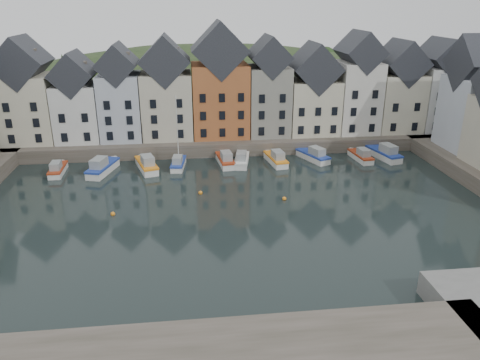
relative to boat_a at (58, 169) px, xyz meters
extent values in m
plane|color=black|center=(23.37, -17.49, -0.63)|extent=(260.00, 260.00, 0.00)
cube|color=#444034|center=(23.37, 12.51, 0.37)|extent=(90.00, 16.00, 2.00)
ellipsoid|color=#1E3219|center=(23.37, 38.51, -18.63)|extent=(153.60, 70.40, 64.00)
sphere|color=#1A3115|center=(9.44, 33.44, 8.07)|extent=(5.77, 5.77, 5.77)
sphere|color=#1A3115|center=(48.24, 43.25, 7.49)|extent=(5.27, 5.27, 5.27)
sphere|color=#1A3115|center=(55.19, 36.70, 7.25)|extent=(5.07, 5.07, 5.07)
sphere|color=#1A3115|center=(37.65, 37.70, 7.19)|extent=(5.01, 5.01, 5.01)
sphere|color=#1A3115|center=(-14.29, 39.11, 5.94)|extent=(3.94, 3.94, 3.94)
sphere|color=#1A3115|center=(51.70, 42.75, 7.42)|extent=(5.21, 5.21, 5.21)
sphere|color=#1A3115|center=(25.36, 41.15, 7.69)|extent=(5.45, 5.45, 5.45)
sphere|color=#1A3115|center=(61.17, 30.82, 6.58)|extent=(4.49, 4.49, 4.49)
cube|color=beige|center=(-5.79, 10.51, 6.41)|extent=(7.67, 8.00, 10.07)
cube|color=black|center=(-5.79, 10.51, 13.34)|extent=(7.67, 8.16, 7.67)
cube|color=silver|center=(1.47, 10.51, 5.67)|extent=(6.56, 8.00, 8.61)
cube|color=black|center=(1.47, 10.51, 11.60)|extent=(6.56, 8.16, 6.56)
cube|color=#AEB5C0|center=(8.00, 10.51, 6.38)|extent=(6.20, 8.00, 10.02)
cube|color=black|center=(8.00, 10.51, 12.92)|extent=(6.20, 8.16, 6.20)
cube|color=#B7B19B|center=(15.10, 10.51, 6.41)|extent=(7.70, 8.00, 10.08)
cube|color=black|center=(15.10, 10.51, 13.35)|extent=(7.70, 8.16, 7.70)
cube|color=#A4592F|center=(23.45, 10.51, 7.01)|extent=(8.69, 8.00, 11.28)
cube|color=black|center=(23.45, 10.51, 14.80)|extent=(8.69, 8.16, 8.69)
cube|color=gray|center=(31.15, 10.51, 6.76)|extent=(6.43, 8.00, 10.78)
cube|color=black|center=(31.15, 10.51, 13.74)|extent=(6.43, 8.16, 6.43)
cube|color=beige|center=(38.45, 10.51, 5.65)|extent=(7.88, 8.00, 8.56)
cube|color=black|center=(38.45, 10.51, 11.88)|extent=(7.88, 8.16, 7.88)
cube|color=beige|center=(45.79, 10.51, 7.01)|extent=(6.50, 8.00, 11.27)
cube|color=black|center=(45.79, 10.51, 14.25)|extent=(6.50, 8.16, 6.50)
cube|color=beige|center=(52.81, 10.51, 6.03)|extent=(7.23, 8.00, 9.32)
cube|color=black|center=(52.81, 10.51, 12.48)|extent=(7.23, 8.16, 7.23)
cube|color=silver|center=(59.66, 10.51, 6.53)|extent=(6.18, 8.00, 10.32)
cube|color=black|center=(59.66, 10.51, 13.22)|extent=(6.18, 8.16, 6.18)
cube|color=#AEB5C0|center=(59.37, -1.23, 6.56)|extent=(7.47, 8.00, 10.38)
sphere|color=orange|center=(19.37, -9.49, -0.48)|extent=(0.50, 0.50, 0.50)
sphere|color=orange|center=(29.37, -12.49, -0.48)|extent=(0.50, 0.50, 0.50)
sphere|color=orange|center=(9.37, -14.49, -0.48)|extent=(0.50, 0.50, 0.50)
cube|color=silver|center=(0.00, 0.17, -0.32)|extent=(1.76, 5.45, 0.99)
cube|color=#9D3316|center=(0.00, 0.17, 0.23)|extent=(1.85, 5.56, 0.23)
cube|color=gray|center=(0.02, -0.64, 0.77)|extent=(1.32, 2.19, 1.08)
cube|color=silver|center=(6.16, -0.21, -0.24)|extent=(3.82, 7.06, 1.24)
cube|color=#213B9B|center=(6.16, -0.21, 0.44)|extent=(3.97, 7.22, 0.28)
cube|color=gray|center=(5.88, -1.18, 1.12)|extent=(2.26, 3.03, 1.35)
cube|color=silver|center=(12.13, 0.31, -0.25)|extent=(3.71, 6.84, 1.20)
cube|color=orange|center=(12.13, 0.31, 0.41)|extent=(3.85, 7.00, 0.27)
cube|color=gray|center=(12.40, -0.63, 1.06)|extent=(2.20, 2.94, 1.31)
cube|color=silver|center=(16.60, 0.79, -0.32)|extent=(2.23, 5.53, 0.99)
cube|color=#213B9B|center=(16.60, 0.79, 0.22)|extent=(2.33, 5.65, 0.22)
cube|color=gray|center=(16.51, -0.01, 0.76)|extent=(1.50, 2.28, 1.08)
cylinder|color=silver|center=(16.66, 1.33, 4.75)|extent=(0.13, 0.13, 9.86)
cube|color=silver|center=(23.40, 1.35, -0.28)|extent=(2.44, 6.19, 1.11)
cube|color=#9D3316|center=(23.40, 1.35, 0.32)|extent=(2.55, 6.32, 0.25)
cube|color=gray|center=(23.50, 0.45, 0.93)|extent=(1.65, 2.55, 1.21)
cube|color=silver|center=(25.82, 1.17, -0.29)|extent=(2.85, 6.12, 1.08)
cube|color=silver|center=(25.82, 1.17, 0.30)|extent=(2.97, 6.25, 0.25)
cube|color=gray|center=(25.65, 0.30, 0.89)|extent=(1.80, 2.57, 1.18)
cube|color=silver|center=(30.84, 0.95, -0.28)|extent=(2.67, 6.22, 1.10)
cube|color=orange|center=(30.84, 0.95, 0.32)|extent=(2.78, 6.36, 0.25)
cube|color=gray|center=(30.97, 0.05, 0.93)|extent=(1.74, 2.59, 1.20)
cube|color=silver|center=(36.66, 1.80, -0.27)|extent=(4.06, 6.37, 1.12)
cube|color=#213B9B|center=(36.66, 1.80, 0.34)|extent=(4.20, 6.52, 0.26)
cube|color=gray|center=(37.02, 0.95, 0.95)|extent=(2.27, 2.82, 1.23)
cube|color=silver|center=(43.81, 0.99, -0.31)|extent=(2.23, 5.66, 1.01)
cube|color=#9D3316|center=(43.81, 0.99, 0.24)|extent=(2.33, 5.78, 0.23)
cube|color=gray|center=(43.89, 0.16, 0.79)|extent=(1.51, 2.33, 1.10)
cube|color=silver|center=(47.60, 1.43, -0.24)|extent=(3.44, 7.00, 1.23)
cube|color=#213B9B|center=(47.60, 1.43, 0.43)|extent=(3.58, 7.16, 0.28)
cube|color=gray|center=(47.82, 0.44, 1.11)|extent=(2.12, 2.97, 1.35)
camera|label=1|loc=(18.08, -63.30, 22.02)|focal=35.00mm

